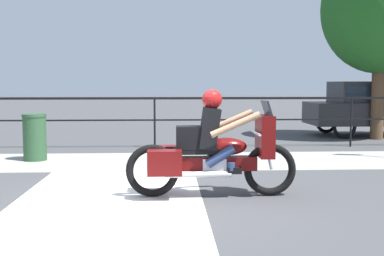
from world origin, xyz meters
name	(u,v)px	position (x,y,z in m)	size (l,w,h in m)	color
ground_plane	(144,200)	(0.00, 0.00, 0.00)	(120.00, 120.00, 0.00)	#424244
sidewalk_band	(152,161)	(0.00, 3.40, 0.01)	(44.00, 2.40, 0.01)	#99968E
crosswalk_band	(107,204)	(-0.49, -0.20, 0.00)	(2.63, 6.00, 0.01)	silver
fence_railing	(155,108)	(0.00, 5.56, 1.02)	(36.00, 0.05, 1.30)	black
motorcycle	(211,150)	(0.96, 0.21, 0.68)	(2.49, 0.76, 1.56)	black
parked_car	(374,105)	(6.83, 8.15, 0.97)	(4.29, 1.78, 1.70)	#232326
trash_bin	(35,137)	(-2.49, 3.62, 0.50)	(0.51, 0.51, 1.00)	#284C2D
tree_behind_sign	(381,9)	(6.50, 7.16, 3.78)	(3.40, 3.40, 5.67)	brown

